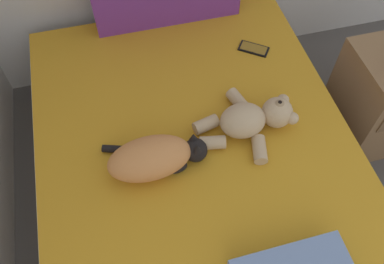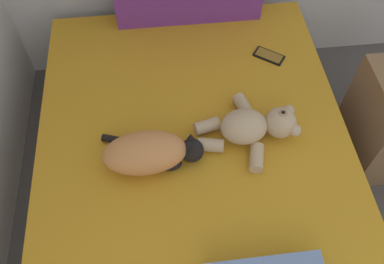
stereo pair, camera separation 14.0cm
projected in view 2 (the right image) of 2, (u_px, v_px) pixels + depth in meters
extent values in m
cube|color=olive|center=(196.00, 197.00, 1.96)|extent=(1.41, 2.01, 0.28)
cube|color=white|center=(197.00, 175.00, 1.77)|extent=(1.36, 1.95, 0.18)
cube|color=orange|center=(196.00, 151.00, 1.72)|extent=(1.35, 1.81, 0.02)
ellipsoid|color=#D18447|center=(145.00, 153.00, 1.62)|extent=(0.35, 0.20, 0.15)
sphere|color=black|center=(192.00, 150.00, 1.65)|extent=(0.10, 0.10, 0.10)
cone|color=black|center=(191.00, 137.00, 1.62)|extent=(0.04, 0.04, 0.04)
cone|color=black|center=(193.00, 149.00, 1.59)|extent=(0.04, 0.04, 0.04)
cylinder|color=black|center=(120.00, 141.00, 1.72)|extent=(0.16, 0.08, 0.03)
ellipsoid|color=black|center=(170.00, 165.00, 1.65)|extent=(0.10, 0.06, 0.04)
ellipsoid|color=tan|center=(244.00, 127.00, 1.70)|extent=(0.20, 0.17, 0.14)
sphere|color=tan|center=(280.00, 123.00, 1.71)|extent=(0.14, 0.14, 0.14)
sphere|color=#9E7F58|center=(282.00, 116.00, 1.67)|extent=(0.05, 0.05, 0.05)
sphere|color=black|center=(283.00, 113.00, 1.65)|extent=(0.02, 0.02, 0.02)
sphere|color=tan|center=(288.00, 111.00, 1.74)|extent=(0.05, 0.05, 0.05)
sphere|color=tan|center=(295.00, 130.00, 1.68)|extent=(0.05, 0.05, 0.05)
cylinder|color=tan|center=(243.00, 106.00, 1.81)|extent=(0.09, 0.13, 0.06)
cylinder|color=tan|center=(207.00, 126.00, 1.75)|extent=(0.12, 0.08, 0.06)
cylinder|color=tan|center=(257.00, 158.00, 1.66)|extent=(0.08, 0.13, 0.06)
cylinder|color=tan|center=(211.00, 145.00, 1.69)|extent=(0.12, 0.08, 0.06)
cube|color=black|center=(269.00, 56.00, 2.02)|extent=(0.16, 0.15, 0.01)
cube|color=olive|center=(269.00, 55.00, 2.01)|extent=(0.14, 0.12, 0.00)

